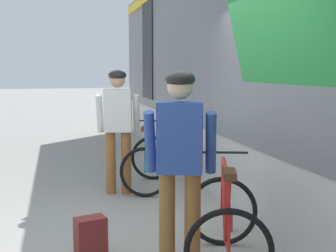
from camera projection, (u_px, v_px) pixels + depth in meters
ground_plane at (144, 244)px, 4.57m from camera, size 80.00×80.00×0.00m
cyclist_near_in_blue at (180, 154)px, 3.80m from camera, size 0.66×0.45×1.76m
cyclist_far_in_white at (118, 121)px, 6.34m from camera, size 0.65×0.39×1.76m
bicycle_near_red at (225, 224)px, 3.99m from camera, size 1.00×1.24×0.99m
bicycle_far_teal at (149, 162)px, 6.72m from camera, size 1.01×1.24×0.99m
backpack_on_platform at (91, 238)px, 4.20m from camera, size 0.32×0.24×0.40m
water_bottle_near_the_bikes at (230, 221)px, 4.94m from camera, size 0.07×0.07×0.22m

